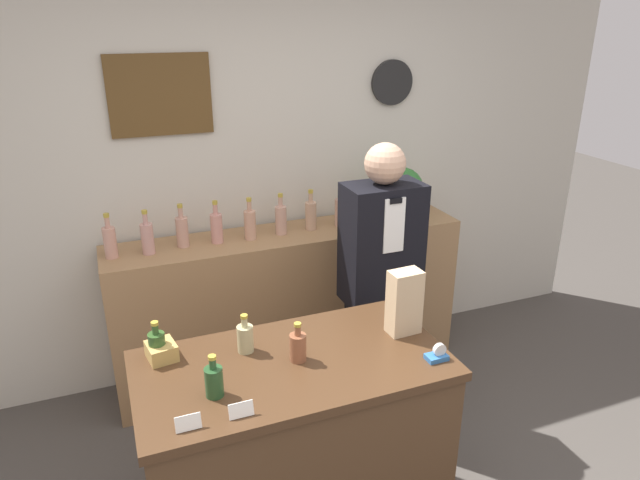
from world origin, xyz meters
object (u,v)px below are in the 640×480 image
at_px(shopkeeper, 380,289).
at_px(paper_bag, 404,302).
at_px(potted_plant, 401,192).
at_px(tape_dispenser, 437,355).

relative_size(shopkeeper, paper_bag, 5.62).
height_order(shopkeeper, paper_bag, shopkeeper).
bearing_deg(paper_bag, potted_plant, 61.63).
bearing_deg(potted_plant, tape_dispenser, -113.31).
distance_m(shopkeeper, tape_dispenser, 0.91).
xyz_separation_m(paper_bag, tape_dispenser, (0.02, -0.25, -0.13)).
xyz_separation_m(shopkeeper, potted_plant, (0.44, 0.58, 0.37)).
bearing_deg(potted_plant, paper_bag, -118.37).
bearing_deg(paper_bag, shopkeeper, 71.49).
height_order(potted_plant, tape_dispenser, potted_plant).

